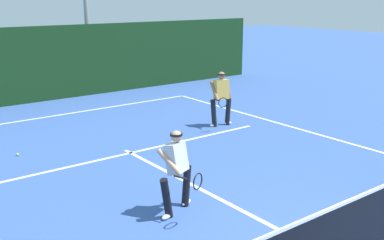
{
  "coord_description": "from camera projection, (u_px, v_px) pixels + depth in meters",
  "views": [
    {
      "loc": [
        -5.38,
        -3.47,
        3.77
      ],
      "look_at": [
        0.86,
        4.76,
        1.0
      ],
      "focal_mm": 43.57,
      "sensor_mm": 36.0,
      "label": 1
    }
  ],
  "objects": [
    {
      "name": "court_line_baseline_far",
      "position": [
        58.0,
        115.0,
        15.13
      ],
      "size": [
        9.97,
        0.1,
        0.01
      ],
      "primitive_type": "cube",
      "color": "white",
      "rests_on": "ground_plane"
    },
    {
      "name": "player_near",
      "position": [
        177.0,
        168.0,
        8.18
      ],
      "size": [
        0.91,
        0.94,
        1.52
      ],
      "rotation": [
        0.0,
        0.0,
        3.52
      ],
      "color": "black",
      "rests_on": "ground_plane"
    },
    {
      "name": "back_fence_windscreen",
      "position": [
        30.0,
        65.0,
        16.59
      ],
      "size": [
        20.6,
        0.12,
        2.72
      ],
      "primitive_type": "cube",
      "color": "#173A19",
      "rests_on": "ground_plane"
    },
    {
      "name": "tennis_ball",
      "position": [
        18.0,
        154.0,
        11.3
      ],
      "size": [
        0.07,
        0.07,
        0.07
      ],
      "primitive_type": "sphere",
      "color": "#D1E033",
      "rests_on": "ground_plane"
    },
    {
      "name": "court_line_service",
      "position": [
        131.0,
        153.0,
        11.51
      ],
      "size": [
        8.13,
        0.1,
        0.01
      ],
      "primitive_type": "cube",
      "color": "white",
      "rests_on": "ground_plane"
    },
    {
      "name": "tennis_net",
      "position": [
        345.0,
        231.0,
        6.66
      ],
      "size": [
        10.93,
        0.09,
        1.1
      ],
      "color": "#1E4723",
      "rests_on": "ground_plane"
    },
    {
      "name": "player_far",
      "position": [
        221.0,
        96.0,
        13.69
      ],
      "size": [
        0.91,
        0.86,
        1.63
      ],
      "rotation": [
        0.0,
        0.0,
        2.95
      ],
      "color": "black",
      "rests_on": "ground_plane"
    },
    {
      "name": "court_line_centre",
      "position": [
        205.0,
        191.0,
        9.25
      ],
      "size": [
        0.1,
        6.4,
        0.01
      ],
      "primitive_type": "cube",
      "color": "white",
      "rests_on": "ground_plane"
    }
  ]
}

